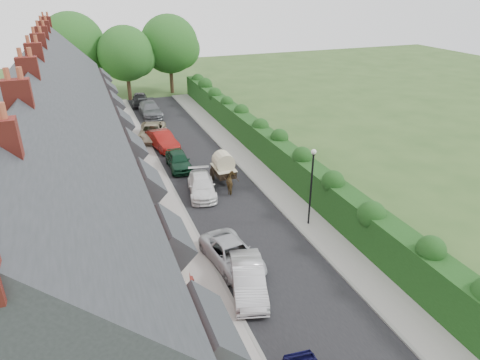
# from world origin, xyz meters

# --- Properties ---
(ground) EXTENTS (140.00, 140.00, 0.00)m
(ground) POSITION_xyz_m (0.00, 0.00, 0.00)
(ground) COLOR #2D4C1E
(ground) RESTS_ON ground
(road) EXTENTS (6.00, 58.00, 0.02)m
(road) POSITION_xyz_m (-0.50, 11.00, 0.01)
(road) COLOR black
(road) RESTS_ON ground
(pavement_hedge_side) EXTENTS (2.20, 58.00, 0.12)m
(pavement_hedge_side) POSITION_xyz_m (3.60, 11.00, 0.06)
(pavement_hedge_side) COLOR gray
(pavement_hedge_side) RESTS_ON ground
(pavement_house_side) EXTENTS (1.70, 58.00, 0.12)m
(pavement_house_side) POSITION_xyz_m (-4.35, 11.00, 0.06)
(pavement_house_side) COLOR gray
(pavement_house_side) RESTS_ON ground
(kerb_hedge_side) EXTENTS (0.18, 58.00, 0.13)m
(kerb_hedge_side) POSITION_xyz_m (2.55, 11.00, 0.07)
(kerb_hedge_side) COLOR gray
(kerb_hedge_side) RESTS_ON ground
(kerb_house_side) EXTENTS (0.18, 58.00, 0.13)m
(kerb_house_side) POSITION_xyz_m (-3.55, 11.00, 0.07)
(kerb_house_side) COLOR gray
(kerb_house_side) RESTS_ON ground
(hedge) EXTENTS (2.10, 58.00, 2.85)m
(hedge) POSITION_xyz_m (5.40, 11.00, 1.60)
(hedge) COLOR #153511
(hedge) RESTS_ON ground
(terrace_row) EXTENTS (9.05, 40.50, 11.50)m
(terrace_row) POSITION_xyz_m (-10.87, 9.98, 4.47)
(terrace_row) COLOR maroon
(terrace_row) RESTS_ON ground
(garden_wall_row) EXTENTS (0.35, 40.35, 1.10)m
(garden_wall_row) POSITION_xyz_m (-5.35, 10.00, 0.46)
(garden_wall_row) COLOR maroon
(garden_wall_row) RESTS_ON ground
(lamppost) EXTENTS (0.32, 0.32, 5.16)m
(lamppost) POSITION_xyz_m (3.40, 4.00, 3.30)
(lamppost) COLOR black
(lamppost) RESTS_ON ground
(tree_far_left) EXTENTS (7.14, 6.80, 9.29)m
(tree_far_left) POSITION_xyz_m (-2.65, 40.08, 5.71)
(tree_far_left) COLOR #332316
(tree_far_left) RESTS_ON ground
(tree_far_right) EXTENTS (7.98, 7.60, 10.31)m
(tree_far_right) POSITION_xyz_m (3.39, 42.08, 6.31)
(tree_far_right) COLOR #332316
(tree_far_right) RESTS_ON ground
(tree_far_back) EXTENTS (8.40, 8.00, 10.82)m
(tree_far_back) POSITION_xyz_m (-8.59, 43.08, 6.62)
(tree_far_back) COLOR #332316
(tree_far_back) RESTS_ON ground
(car_silver_a) EXTENTS (2.65, 4.71, 1.47)m
(car_silver_a) POSITION_xyz_m (-2.56, -0.60, 0.73)
(car_silver_a) COLOR #ADADB2
(car_silver_a) RESTS_ON ground
(car_silver_b) EXTENTS (2.86, 5.06, 1.33)m
(car_silver_b) POSITION_xyz_m (-2.54, 1.75, 0.67)
(car_silver_b) COLOR #B8BBC0
(car_silver_b) RESTS_ON ground
(car_white) EXTENTS (2.62, 4.80, 1.32)m
(car_white) POSITION_xyz_m (-1.74, 10.60, 0.66)
(car_white) COLOR white
(car_white) RESTS_ON ground
(car_green) EXTENTS (1.86, 4.31, 1.45)m
(car_green) POSITION_xyz_m (-2.24, 15.80, 0.72)
(car_green) COLOR #0E311E
(car_green) RESTS_ON ground
(car_red) EXTENTS (2.55, 5.02, 1.58)m
(car_red) POSITION_xyz_m (-2.54, 20.93, 0.79)
(car_red) COLOR maroon
(car_red) RESTS_ON ground
(car_beige) EXTENTS (3.77, 5.81, 1.49)m
(car_beige) POSITION_xyz_m (-3.00, 23.80, 0.74)
(car_beige) COLOR tan
(car_beige) RESTS_ON ground
(car_grey) EXTENTS (2.21, 5.38, 1.56)m
(car_grey) POSITION_xyz_m (-1.78, 31.81, 0.78)
(car_grey) COLOR #575B5F
(car_grey) RESTS_ON ground
(car_black) EXTENTS (2.46, 4.73, 1.54)m
(car_black) POSITION_xyz_m (-2.23, 36.70, 0.77)
(car_black) COLOR black
(car_black) RESTS_ON ground
(horse) EXTENTS (1.10, 1.78, 1.40)m
(horse) POSITION_xyz_m (0.41, 10.19, 0.70)
(horse) COLOR #4A371B
(horse) RESTS_ON ground
(horse_cart) EXTENTS (1.54, 3.40, 2.45)m
(horse_cart) POSITION_xyz_m (0.41, 11.98, 1.40)
(horse_cart) COLOR black
(horse_cart) RESTS_ON ground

